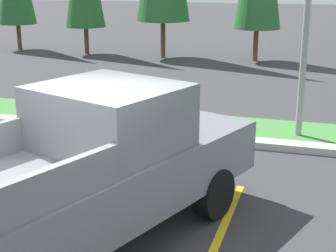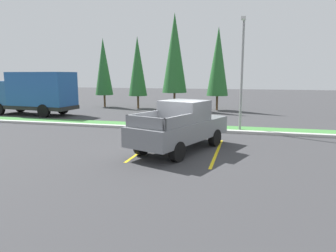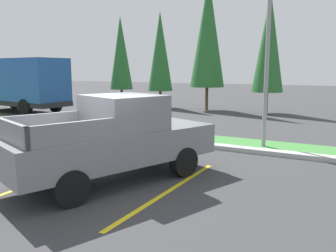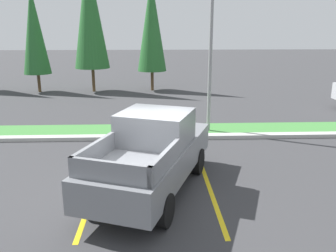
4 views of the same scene
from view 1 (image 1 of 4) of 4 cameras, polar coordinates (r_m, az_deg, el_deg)
The scene contains 4 objects.
parking_line_near at distance 7.86m, azimuth -18.30°, elevation -10.42°, with size 0.12×4.80×0.01m, color yellow.
curb_strip at distance 11.12m, azimuth 1.47°, elevation -1.14°, with size 56.00×0.40×0.15m, color #B2B2AD.
grass_median at distance 12.15m, azimuth 2.87°, elevation 0.17°, with size 56.00×1.80×0.06m, color #42843D.
pickup_truck_main at distance 6.74m, azimuth -7.84°, elevation -4.66°, with size 3.59×5.55×2.10m.
Camera 1 is at (2.82, -5.21, 3.47)m, focal length 54.50 mm.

